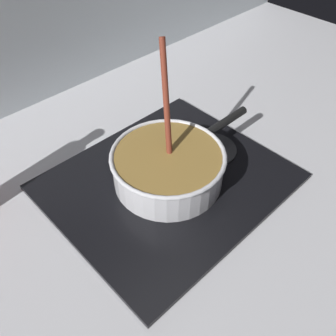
{
  "coord_description": "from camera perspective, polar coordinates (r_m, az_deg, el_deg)",
  "views": [
    {
      "loc": [
        -0.45,
        -0.24,
        0.68
      ],
      "look_at": [
        -0.01,
        0.23,
        0.05
      ],
      "focal_mm": 39.28,
      "sensor_mm": 36.0,
      "label": 1
    }
  ],
  "objects": [
    {
      "name": "ground",
      "position": [
        0.86,
        11.16,
        -10.94
      ],
      "size": [
        2.4,
        1.6,
        0.04
      ],
      "primitive_type": "cube",
      "color": "#B7B7BC"
    },
    {
      "name": "burner_ring",
      "position": [
        0.92,
        0.0,
        -1.68
      ],
      "size": [
        0.17,
        0.17,
        0.01
      ],
      "primitive_type": "torus",
      "color": "#592D0C",
      "rests_on": "hob_plate"
    },
    {
      "name": "backsplash_wall",
      "position": [
        1.19,
        -20.22,
        21.99
      ],
      "size": [
        2.4,
        0.02,
        0.55
      ],
      "primitive_type": "cube",
      "color": "silver",
      "rests_on": "ground"
    },
    {
      "name": "spare_burner",
      "position": [
        1.01,
        6.73,
        2.9
      ],
      "size": [
        0.14,
        0.14,
        0.01
      ],
      "primitive_type": "cylinder",
      "color": "#262628",
      "rests_on": "hob_plate"
    },
    {
      "name": "hob_plate",
      "position": [
        0.93,
        0.0,
        -2.11
      ],
      "size": [
        0.56,
        0.48,
        0.01
      ],
      "primitive_type": "cube",
      "color": "black",
      "rests_on": "ground"
    },
    {
      "name": "cooking_pan",
      "position": [
        0.89,
        0.06,
        0.31
      ],
      "size": [
        0.43,
        0.28,
        0.33
      ],
      "color": "silver",
      "rests_on": "hob_plate"
    }
  ]
}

